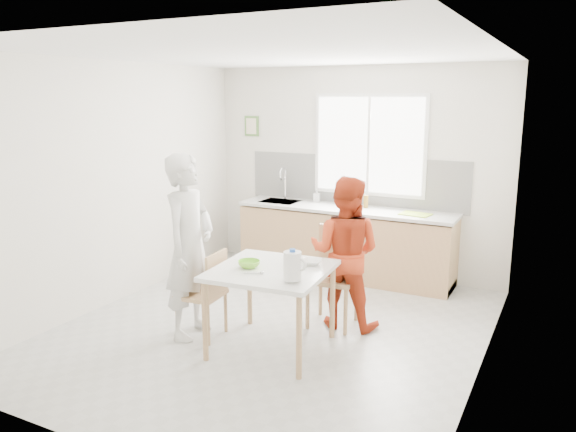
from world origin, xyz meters
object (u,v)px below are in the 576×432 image
Objects in this scene: dining_table at (271,277)px; wine_bottle_a at (344,193)px; person_white at (189,246)px; milk_jug at (293,266)px; chair_left at (207,290)px; chair_far at (335,271)px; person_red at (345,253)px; bowl_white at (312,262)px; bowl_green at (249,264)px; wine_bottle_b at (347,193)px.

wine_bottle_a is (-0.26, 2.44, 0.38)m from dining_table.
person_white is 6.71× the size of milk_jug.
wine_bottle_a is (0.60, 2.51, 0.18)m from person_white.
chair_left is 2.70× the size of wine_bottle_a.
chair_far is 0.56× the size of person_white.
person_white is 1.55m from person_red.
milk_jug reaches higher than bowl_white.
person_white is at bearing -179.46° from bowl_green.
milk_jug is at bearing 82.76° from person_red.
chair_far is 1.07m from bowl_green.
person_white is at bearing -163.03° from bowl_white.
person_red is at bearing 82.76° from milk_jug.
person_red is at bearing 78.31° from bowl_white.
chair_far is at bearing 89.89° from bowl_white.
milk_jug is at bearing -77.23° from wine_bottle_a.
wine_bottle_a is (-0.54, 1.58, 0.53)m from chair_far.
person_red reaches higher than bowl_white.
chair_far reaches higher than chair_left.
wine_bottle_b reaches higher than milk_jug.
bowl_green is 0.58m from milk_jug.
chair_far is 3.15× the size of wine_bottle_a.
bowl_green is 0.58m from bowl_white.
wine_bottle_a is at bearing 104.02° from chair_far.
person_white reaches higher than bowl_white.
dining_table is 3.65× the size of wine_bottle_b.
bowl_green is (-0.20, -0.07, 0.11)m from dining_table.
bowl_white is at bearing 44.66° from dining_table.
milk_jug is 0.89× the size of wine_bottle_b.
milk_jug is at bearing -77.91° from wine_bottle_b.
chair_far is (0.28, 0.85, -0.15)m from dining_table.
dining_table is 0.48m from milk_jug.
chair_left is 0.48× the size of person_white.
wine_bottle_b is (0.62, 2.57, 0.17)m from person_white.
chair_far is 1.17m from milk_jug.
dining_table is at bearing -84.45° from wine_bottle_b.
dining_table is 5.75× the size of bowl_white.
person_white reaches higher than wine_bottle_b.
person_red is 1.77m from wine_bottle_a.
bowl_green is 1.06× the size of bowl_white.
milk_jug is 2.82m from wine_bottle_b.
bowl_white is at bearing 35.81° from bowl_green.
wine_bottle_b is at bearing 165.40° from chair_left.
wine_bottle_a is (-0.61, 2.69, 0.16)m from milk_jug.
person_red reaches higher than milk_jug.
dining_table is 0.72m from chair_left.
chair_far is at bearing 71.89° from dining_table.
bowl_white is 0.54m from milk_jug.
person_red is (1.07, 0.88, 0.30)m from chair_left.
chair_far reaches higher than bowl_white.
wine_bottle_b is at bearing -18.37° from person_white.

